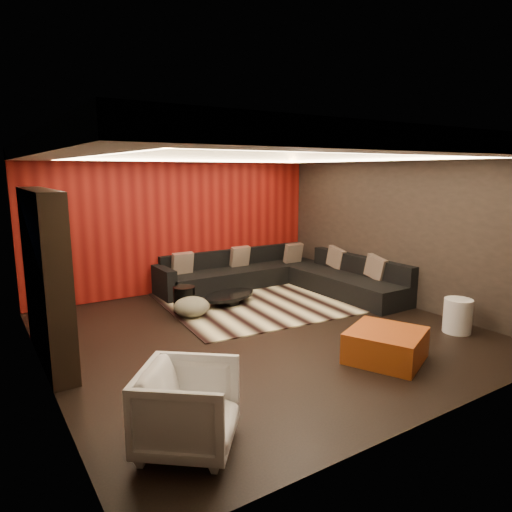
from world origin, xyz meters
TOP-DOWN VIEW (x-y plane):
  - floor at (0.00, 0.00)m, footprint 6.00×6.00m
  - ceiling at (0.00, 0.00)m, footprint 6.00×6.00m
  - wall_back at (0.00, 3.01)m, footprint 6.00×0.02m
  - wall_left at (-3.01, 0.00)m, footprint 0.02×6.00m
  - wall_right at (3.01, 0.00)m, footprint 0.02×6.00m
  - red_feature_wall at (0.00, 2.97)m, footprint 5.98×0.05m
  - soffit_back at (0.00, 2.70)m, footprint 6.00×0.60m
  - soffit_front at (0.00, -2.70)m, footprint 6.00×0.60m
  - soffit_left at (-2.70, 0.00)m, footprint 0.60×4.80m
  - soffit_right at (2.70, 0.00)m, footprint 0.60×4.80m
  - cove_back at (0.00, 2.36)m, footprint 4.80×0.08m
  - cove_front at (0.00, -2.36)m, footprint 4.80×0.08m
  - cove_left at (-2.36, 0.00)m, footprint 0.08×4.80m
  - cove_right at (2.36, 0.00)m, footprint 0.08×4.80m
  - tv_surround at (-2.85, 0.60)m, footprint 0.30×2.00m
  - tv_screen at (-2.69, 0.60)m, footprint 0.04×1.30m
  - tv_shelf at (-2.69, 0.60)m, footprint 0.04×1.60m
  - rug at (1.16, 1.32)m, footprint 4.22×3.30m
  - coffee_table at (0.30, 1.50)m, footprint 1.34×1.34m
  - drum_stool at (-0.59, 1.50)m, footprint 0.43×0.43m
  - striped_pouf at (-0.59, 1.20)m, footprint 0.72×0.72m
  - white_side_table at (2.50, -1.63)m, footprint 0.53×0.53m
  - orange_ottoman at (0.79, -1.75)m, footprint 1.19×1.19m
  - armchair at (-2.16, -2.12)m, footprint 1.15×1.15m
  - sectional_sofa at (1.73, 1.86)m, footprint 3.65×3.50m
  - throw_pillows at (1.84, 1.90)m, footprint 3.21×2.71m

SIDE VIEW (x-z plane):
  - floor at x=0.00m, z-range -0.02..0.00m
  - rug at x=1.16m, z-range 0.00..0.02m
  - coffee_table at x=0.30m, z-range 0.02..0.20m
  - striped_pouf at x=-0.59m, z-range 0.02..0.35m
  - orange_ottoman at x=0.79m, z-range 0.00..0.40m
  - drum_stool at x=-0.59m, z-range 0.02..0.46m
  - white_side_table at x=2.50m, z-range 0.00..0.52m
  - sectional_sofa at x=1.73m, z-range -0.11..0.64m
  - armchair at x=-2.16m, z-range 0.00..0.76m
  - throw_pillows at x=1.84m, z-range 0.37..0.87m
  - tv_shelf at x=-2.69m, z-range 0.68..0.72m
  - tv_surround at x=-2.85m, z-range 0.00..2.20m
  - wall_back at x=0.00m, z-range 0.00..2.80m
  - wall_left at x=-3.01m, z-range 0.00..2.80m
  - wall_right at x=3.01m, z-range 0.00..2.80m
  - red_feature_wall at x=0.00m, z-range 0.01..2.79m
  - tv_screen at x=-2.69m, z-range 1.05..1.85m
  - cove_back at x=0.00m, z-range 2.58..2.62m
  - cove_front at x=0.00m, z-range 2.58..2.62m
  - cove_left at x=-2.36m, z-range 2.58..2.62m
  - cove_right at x=2.36m, z-range 2.58..2.62m
  - soffit_back at x=0.00m, z-range 2.58..2.80m
  - soffit_front at x=0.00m, z-range 2.58..2.80m
  - soffit_left at x=-2.70m, z-range 2.58..2.80m
  - soffit_right at x=2.70m, z-range 2.58..2.80m
  - ceiling at x=0.00m, z-range 2.80..2.82m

